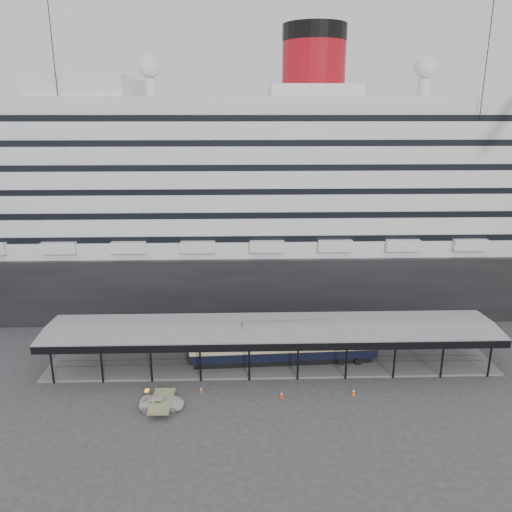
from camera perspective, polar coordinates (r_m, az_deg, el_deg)
The scene contains 8 objects.
ground at distance 60.73m, azimuth 2.06°, elevation -14.38°, with size 200.00×200.00×0.00m, color #333336.
cruise_ship at distance 85.16m, azimuth 0.83°, elevation 7.75°, with size 130.00×30.00×43.90m.
platform_canopy at distance 63.98m, azimuth 1.79°, elevation -10.28°, with size 56.00×9.18×5.30m.
port_truck at distance 57.02m, azimuth -10.69°, elevation -16.12°, with size 2.19×4.75×1.32m, color silver.
pullman_carriage at distance 63.90m, azimuth 3.16°, elevation -9.90°, with size 23.65×4.15×23.11m.
traffic_cone_left at distance 59.30m, azimuth -6.29°, elevation -14.92°, with size 0.45×0.45×0.67m.
traffic_cone_mid at distance 58.03m, azimuth 2.94°, elevation -15.53°, with size 0.50×0.50×0.78m.
traffic_cone_right at distance 59.45m, azimuth 11.09°, elevation -14.98°, with size 0.47×0.47×0.82m.
Camera 1 is at (-3.66, -52.14, 30.91)m, focal length 35.00 mm.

